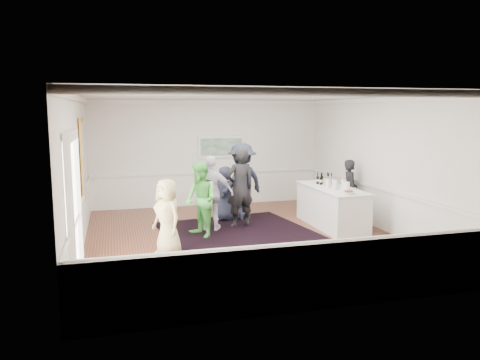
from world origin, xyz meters
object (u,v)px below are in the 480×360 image
object	(u,v)px
guest_green	(201,200)
guest_navy	(225,194)
guest_dark_a	(242,182)
guest_dark_b	(240,188)
nut_bowl	(349,192)
guest_lilac	(211,193)
ice_bucket	(330,182)
bartender	(350,190)
guest_tan	(167,217)
serving_table	(332,207)

from	to	relation	value
guest_green	guest_navy	bearing A→B (deg)	126.29
guest_dark_a	guest_navy	bearing A→B (deg)	-22.54
guest_navy	guest_dark_b	bearing A→B (deg)	131.01
guest_green	guest_dark_b	world-z (taller)	guest_dark_b
guest_dark_a	nut_bowl	bearing A→B (deg)	102.96
guest_green	guest_navy	distance (m)	1.69
guest_dark_b	nut_bowl	size ratio (longest dim) A/B	6.86
guest_dark_b	nut_bowl	bearing A→B (deg)	131.88
guest_dark_b	nut_bowl	distance (m)	2.64
guest_navy	guest_green	bearing A→B (deg)	83.71
guest_dark_b	guest_lilac	bearing A→B (deg)	-0.11
guest_dark_b	ice_bucket	xyz separation A→B (m)	(2.21, -0.44, 0.12)
bartender	guest_tan	size ratio (longest dim) A/B	1.04
guest_lilac	guest_dark_a	world-z (taller)	guest_dark_a
nut_bowl	guest_tan	bearing A→B (deg)	-176.07
bartender	guest_lilac	xyz separation A→B (m)	(-3.75, -0.12, 0.11)
guest_green	nut_bowl	distance (m)	3.37
serving_table	guest_dark_a	xyz separation A→B (m)	(-1.94, 1.37, 0.51)
guest_tan	guest_navy	bearing A→B (deg)	116.92
guest_tan	ice_bucket	xyz separation A→B (m)	(4.21, 1.39, 0.34)
nut_bowl	guest_dark_b	bearing A→B (deg)	144.31
guest_lilac	guest_dark_a	size ratio (longest dim) A/B	0.90
bartender	guest_green	world-z (taller)	guest_green
bartender	guest_dark_a	distance (m)	2.86
nut_bowl	guest_lilac	bearing A→B (deg)	154.58
guest_tan	guest_dark_a	xyz separation A→B (m)	(2.27, 2.61, 0.24)
bartender	guest_dark_b	size ratio (longest dim) A/B	0.81
guest_tan	guest_dark_a	world-z (taller)	guest_dark_a
serving_table	guest_green	world-z (taller)	guest_green
bartender	ice_bucket	bearing A→B (deg)	128.77
guest_lilac	serving_table	bearing A→B (deg)	-163.78
serving_table	guest_tan	world-z (taller)	guest_tan
ice_bucket	guest_green	bearing A→B (deg)	-176.09
guest_lilac	guest_navy	bearing A→B (deg)	-96.60
guest_dark_a	guest_dark_b	xyz separation A→B (m)	(-0.27, -0.79, -0.02)
bartender	guest_lilac	size ratio (longest dim) A/B	0.88
bartender	guest_dark_b	distance (m)	3.00
guest_navy	nut_bowl	xyz separation A→B (m)	(2.34, -2.30, 0.32)
serving_table	bartender	distance (m)	1.00
guest_dark_a	ice_bucket	size ratio (longest dim) A/B	7.79
serving_table	guest_green	size ratio (longest dim) A/B	1.42
guest_lilac	ice_bucket	size ratio (longest dim) A/B	7.01
guest_navy	ice_bucket	size ratio (longest dim) A/B	5.54
guest_dark_a	guest_navy	world-z (taller)	guest_dark_a
guest_tan	nut_bowl	size ratio (longest dim) A/B	5.35
bartender	guest_lilac	bearing A→B (deg)	103.93
guest_tan	guest_dark_b	distance (m)	2.71
guest_tan	guest_green	xyz separation A→B (m)	(0.89, 1.16, 0.09)
bartender	ice_bucket	size ratio (longest dim) A/B	6.19
serving_table	guest_green	distance (m)	3.34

